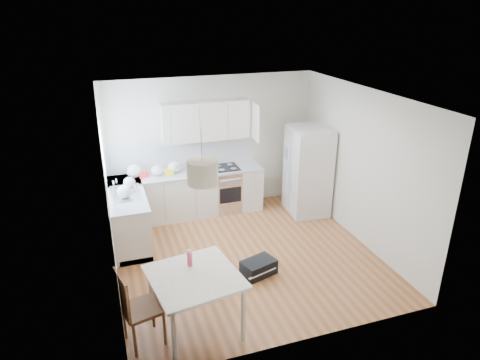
{
  "coord_description": "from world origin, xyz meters",
  "views": [
    {
      "loc": [
        -2.08,
        -5.86,
        3.91
      ],
      "look_at": [
        0.03,
        0.4,
        1.22
      ],
      "focal_mm": 32.0,
      "sensor_mm": 36.0,
      "label": 1
    }
  ],
  "objects_px": {
    "dining_table": "(195,282)",
    "gym_bag": "(259,267)",
    "refrigerator": "(308,171)",
    "dining_chair": "(142,307)"
  },
  "relations": [
    {
      "from": "dining_table",
      "to": "refrigerator",
      "type": "bearing_deg",
      "value": 33.77
    },
    {
      "from": "refrigerator",
      "to": "dining_chair",
      "type": "bearing_deg",
      "value": -138.43
    },
    {
      "from": "dining_chair",
      "to": "gym_bag",
      "type": "relative_size",
      "value": 2.05
    },
    {
      "from": "refrigerator",
      "to": "gym_bag",
      "type": "xyz_separation_m",
      "value": [
        -1.73,
        -1.8,
        -0.76
      ]
    },
    {
      "from": "dining_chair",
      "to": "gym_bag",
      "type": "distance_m",
      "value": 2.12
    },
    {
      "from": "dining_table",
      "to": "gym_bag",
      "type": "bearing_deg",
      "value": 28.18
    },
    {
      "from": "gym_bag",
      "to": "dining_chair",
      "type": "bearing_deg",
      "value": -171.42
    },
    {
      "from": "refrigerator",
      "to": "gym_bag",
      "type": "bearing_deg",
      "value": -129.32
    },
    {
      "from": "refrigerator",
      "to": "dining_chair",
      "type": "height_order",
      "value": "refrigerator"
    },
    {
      "from": "dining_table",
      "to": "gym_bag",
      "type": "distance_m",
      "value": 1.64
    }
  ]
}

